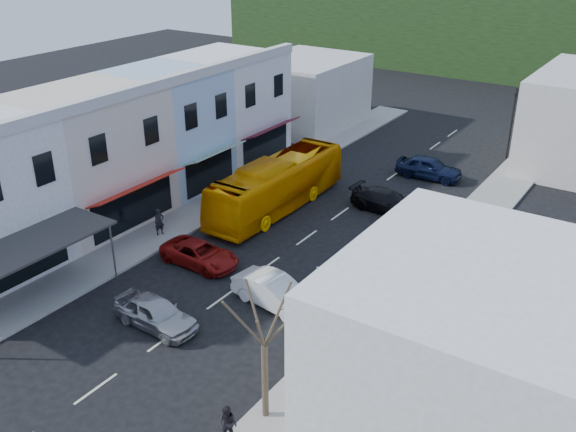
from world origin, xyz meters
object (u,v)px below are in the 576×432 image
(car_silver, at_px, (155,313))
(car_white, at_px, (275,293))
(bus, at_px, (277,186))
(direction_sign, at_px, (317,306))
(street_tree, at_px, (264,346))
(pedestrian_left, at_px, (159,221))
(traffic_signal, at_px, (512,124))
(car_red, at_px, (200,253))
(pedestrian_right, at_px, (228,422))

(car_silver, height_order, car_white, same)
(bus, relative_size, direction_sign, 2.99)
(bus, height_order, car_silver, bus)
(street_tree, bearing_deg, pedestrian_left, 147.49)
(direction_sign, height_order, traffic_signal, traffic_signal)
(car_red, bearing_deg, street_tree, -127.27)
(pedestrian_right, distance_m, traffic_signal, 35.65)
(car_white, relative_size, car_red, 0.96)
(car_silver, relative_size, direction_sign, 1.13)
(bus, xyz_separation_m, pedestrian_right, (10.13, -17.86, -0.55))
(pedestrian_left, bearing_deg, bus, -4.19)
(car_red, bearing_deg, car_white, -100.25)
(car_white, relative_size, direction_sign, 1.13)
(street_tree, bearing_deg, traffic_signal, 91.43)
(direction_sign, bearing_deg, pedestrian_left, 162.37)
(street_tree, height_order, traffic_signal, street_tree)
(car_white, xyz_separation_m, pedestrian_right, (3.71, -8.35, 0.30))
(street_tree, distance_m, traffic_signal, 33.79)
(car_silver, distance_m, traffic_signal, 32.51)
(car_silver, distance_m, direction_sign, 7.55)
(pedestrian_left, bearing_deg, car_white, -81.58)
(car_white, distance_m, street_tree, 8.12)
(bus, height_order, car_white, bus)
(traffic_signal, bearing_deg, pedestrian_right, 71.80)
(bus, xyz_separation_m, car_silver, (2.81, -13.98, -0.85))
(car_silver, bearing_deg, traffic_signal, -9.98)
(pedestrian_left, distance_m, direction_sign, 13.70)
(car_white, distance_m, traffic_signal, 27.51)
(car_silver, distance_m, street_tree, 8.36)
(car_white, xyz_separation_m, direction_sign, (3.21, -1.49, 1.24))
(car_white, bearing_deg, direction_sign, -107.03)
(pedestrian_left, bearing_deg, traffic_signal, -5.96)
(car_white, height_order, street_tree, street_tree)
(car_silver, distance_m, pedestrian_right, 8.29)
(bus, xyz_separation_m, pedestrian_left, (-3.49, -7.15, -0.55))
(street_tree, bearing_deg, car_silver, 164.91)
(car_red, height_order, direction_sign, direction_sign)
(car_red, relative_size, direction_sign, 1.19)
(bus, distance_m, direction_sign, 14.62)
(pedestrian_right, xyz_separation_m, traffic_signal, (-0.50, 35.60, 1.79))
(car_white, xyz_separation_m, street_tree, (4.05, -6.53, 2.63))
(car_silver, xyz_separation_m, car_white, (3.61, 4.47, 0.00))
(car_silver, height_order, street_tree, street_tree)
(pedestrian_left, xyz_separation_m, pedestrian_right, (13.62, -10.71, 0.00))
(car_red, bearing_deg, pedestrian_right, -134.33)
(car_silver, bearing_deg, street_tree, -102.93)
(pedestrian_right, distance_m, direction_sign, 6.95)
(bus, height_order, car_red, bus)
(pedestrian_left, xyz_separation_m, direction_sign, (13.12, -3.85, 0.94))
(pedestrian_left, bearing_deg, pedestrian_right, -106.36)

